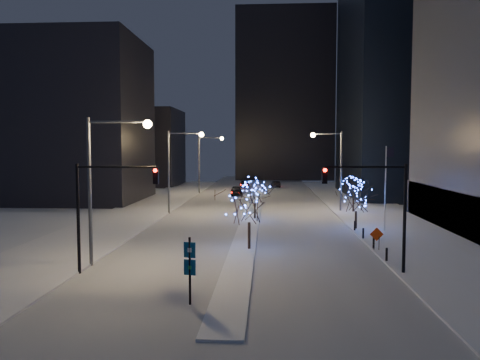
# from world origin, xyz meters

# --- Properties ---
(ground) EXTENTS (160.00, 160.00, 0.00)m
(ground) POSITION_xyz_m (0.00, 0.00, 0.00)
(ground) COLOR white
(ground) RESTS_ON ground
(road) EXTENTS (20.00, 130.00, 0.02)m
(road) POSITION_xyz_m (0.00, 35.00, 0.01)
(road) COLOR #B4B9C4
(road) RESTS_ON ground
(median) EXTENTS (2.00, 80.00, 0.15)m
(median) POSITION_xyz_m (0.00, 30.00, 0.07)
(median) COLOR silver
(median) RESTS_ON ground
(east_sidewalk) EXTENTS (10.00, 90.00, 0.15)m
(east_sidewalk) POSITION_xyz_m (15.00, 20.00, 0.07)
(east_sidewalk) COLOR silver
(east_sidewalk) RESTS_ON ground
(west_sidewalk) EXTENTS (8.00, 90.00, 0.15)m
(west_sidewalk) POSITION_xyz_m (-14.00, 20.00, 0.07)
(west_sidewalk) COLOR silver
(west_sidewalk) RESTS_ON ground
(filler_west_near) EXTENTS (22.00, 18.00, 24.00)m
(filler_west_near) POSITION_xyz_m (-28.00, 40.00, 12.00)
(filler_west_near) COLOR black
(filler_west_near) RESTS_ON ground
(filler_west_far) EXTENTS (18.00, 16.00, 16.00)m
(filler_west_far) POSITION_xyz_m (-26.00, 70.00, 8.00)
(filler_west_far) COLOR black
(filler_west_far) RESTS_ON ground
(horizon_block) EXTENTS (24.00, 14.00, 42.00)m
(horizon_block) POSITION_xyz_m (6.00, 92.00, 21.00)
(horizon_block) COLOR black
(horizon_block) RESTS_ON ground
(street_lamp_w_near) EXTENTS (4.40, 0.56, 10.00)m
(street_lamp_w_near) POSITION_xyz_m (-8.94, 2.00, 6.50)
(street_lamp_w_near) COLOR #595E66
(street_lamp_w_near) RESTS_ON ground
(street_lamp_w_mid) EXTENTS (4.40, 0.56, 10.00)m
(street_lamp_w_mid) POSITION_xyz_m (-8.94, 27.00, 6.50)
(street_lamp_w_mid) COLOR #595E66
(street_lamp_w_mid) RESTS_ON ground
(street_lamp_w_far) EXTENTS (4.40, 0.56, 10.00)m
(street_lamp_w_far) POSITION_xyz_m (-8.94, 52.00, 6.50)
(street_lamp_w_far) COLOR #595E66
(street_lamp_w_far) RESTS_ON ground
(street_lamp_east) EXTENTS (3.90, 0.56, 10.00)m
(street_lamp_east) POSITION_xyz_m (10.08, 30.00, 6.45)
(street_lamp_east) COLOR #595E66
(street_lamp_east) RESTS_ON ground
(traffic_signal_west) EXTENTS (5.26, 0.43, 7.00)m
(traffic_signal_west) POSITION_xyz_m (-8.44, -0.00, 4.76)
(traffic_signal_west) COLOR black
(traffic_signal_west) RESTS_ON ground
(traffic_signal_east) EXTENTS (5.26, 0.43, 7.00)m
(traffic_signal_east) POSITION_xyz_m (8.94, 1.00, 4.76)
(traffic_signal_east) COLOR black
(traffic_signal_east) RESTS_ON ground
(flagpoles) EXTENTS (1.35, 2.60, 8.00)m
(flagpoles) POSITION_xyz_m (13.37, 17.25, 4.80)
(flagpoles) COLOR silver
(flagpoles) RESTS_ON east_sidewalk
(bollards) EXTENTS (0.16, 12.16, 0.90)m
(bollards) POSITION_xyz_m (10.20, 10.00, 0.60)
(bollards) COLOR black
(bollards) RESTS_ON east_sidewalk
(car_near) EXTENTS (2.39, 4.87, 1.60)m
(car_near) POSITION_xyz_m (-3.28, 48.76, 0.80)
(car_near) COLOR black
(car_near) RESTS_ON ground
(car_mid) EXTENTS (1.87, 3.99, 1.26)m
(car_mid) POSITION_xyz_m (3.55, 65.22, 0.63)
(car_mid) COLOR black
(car_mid) RESTS_ON ground
(car_far) EXTENTS (2.31, 4.56, 1.27)m
(car_far) POSITION_xyz_m (-2.77, 64.81, 0.63)
(car_far) COLOR #222227
(car_far) RESTS_ON ground
(holiday_tree_median_near) EXTENTS (4.40, 4.40, 5.46)m
(holiday_tree_median_near) POSITION_xyz_m (0.50, 7.37, 3.75)
(holiday_tree_median_near) COLOR black
(holiday_tree_median_near) RESTS_ON median
(holiday_tree_median_far) EXTENTS (3.64, 3.64, 4.11)m
(holiday_tree_median_far) POSITION_xyz_m (0.50, 23.02, 2.93)
(holiday_tree_median_far) COLOR black
(holiday_tree_median_far) RESTS_ON median
(holiday_tree_plaza_near) EXTENTS (4.20, 4.20, 4.65)m
(holiday_tree_plaza_near) POSITION_xyz_m (10.50, 17.06, 3.17)
(holiday_tree_plaza_near) COLOR black
(holiday_tree_plaza_near) RESTS_ON east_sidewalk
(holiday_tree_plaza_far) EXTENTS (3.35, 3.35, 4.33)m
(holiday_tree_plaza_far) POSITION_xyz_m (12.43, 29.19, 3.00)
(holiday_tree_plaza_far) COLOR black
(holiday_tree_plaza_far) RESTS_ON east_sidewalk
(wayfinding_sign) EXTENTS (0.62, 0.22, 3.49)m
(wayfinding_sign) POSITION_xyz_m (-2.00, -5.41, 2.14)
(wayfinding_sign) COLOR black
(wayfinding_sign) RESTS_ON ground
(construction_sign) EXTENTS (1.06, 0.12, 1.75)m
(construction_sign) POSITION_xyz_m (10.30, 7.46, 1.20)
(construction_sign) COLOR black
(construction_sign) RESTS_ON east_sidewalk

